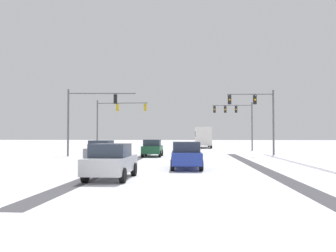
% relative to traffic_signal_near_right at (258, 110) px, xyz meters
% --- Properties ---
extents(ground_plane, '(300.00, 300.00, 0.00)m').
position_rel_traffic_signal_near_right_xyz_m(ground_plane, '(-8.45, -23.98, -4.58)').
color(ground_plane, white).
extents(wheel_track_left_lane, '(0.90, 28.69, 0.01)m').
position_rel_traffic_signal_near_right_xyz_m(wheel_track_left_lane, '(-11.21, -10.94, -4.58)').
color(wheel_track_left_lane, '#4C4C51').
rests_on(wheel_track_left_lane, ground).
extents(wheel_track_right_lane, '(0.89, 28.69, 0.01)m').
position_rel_traffic_signal_near_right_xyz_m(wheel_track_right_lane, '(-2.26, -10.94, -4.58)').
color(wheel_track_right_lane, '#4C4C51').
rests_on(wheel_track_right_lane, ground).
extents(traffic_signal_near_right, '(4.62, 0.59, 6.50)m').
position_rel_traffic_signal_near_right_xyz_m(traffic_signal_near_right, '(0.00, 0.00, 0.00)').
color(traffic_signal_near_right, '#56565B').
rests_on(traffic_signal_near_right, ground).
extents(traffic_signal_near_left, '(6.61, 0.68, 6.50)m').
position_rel_traffic_signal_near_right_xyz_m(traffic_signal_near_left, '(-16.61, -1.75, -0.12)').
color(traffic_signal_near_left, '#56565B').
rests_on(traffic_signal_near_left, ground).
extents(traffic_signal_far_right, '(5.35, 0.39, 6.50)m').
position_rel_traffic_signal_near_right_xyz_m(traffic_signal_far_right, '(-0.55, 12.09, 0.19)').
color(traffic_signal_far_right, '#56565B').
rests_on(traffic_signal_far_right, ground).
extents(traffic_signal_far_left, '(6.55, 0.47, 6.50)m').
position_rel_traffic_signal_near_right_xyz_m(traffic_signal_far_left, '(-16.18, 8.07, 0.09)').
color(traffic_signal_far_left, '#56565B').
rests_on(traffic_signal_far_left, ground).
extents(car_dark_green_lead, '(1.89, 4.13, 1.62)m').
position_rel_traffic_signal_near_right_xyz_m(car_dark_green_lead, '(-10.24, -1.63, -3.76)').
color(car_dark_green_lead, '#194C2D').
rests_on(car_dark_green_lead, ground).
extents(car_grey_second, '(1.87, 4.12, 1.62)m').
position_rel_traffic_signal_near_right_xyz_m(car_grey_second, '(-13.62, -7.34, -3.76)').
color(car_grey_second, slate).
rests_on(car_grey_second, ground).
extents(car_blue_third, '(1.99, 4.18, 1.62)m').
position_rel_traffic_signal_near_right_xyz_m(car_blue_third, '(-6.79, -13.45, -3.76)').
color(car_blue_third, '#233899').
rests_on(car_blue_third, ground).
extents(car_silver_fourth, '(1.86, 4.11, 1.62)m').
position_rel_traffic_signal_near_right_xyz_m(car_silver_fourth, '(-10.11, -18.51, -3.76)').
color(car_silver_fourth, '#B7BABF').
rests_on(car_silver_fourth, ground).
extents(bus_oncoming, '(2.69, 11.00, 3.38)m').
position_rel_traffic_signal_near_right_xyz_m(bus_oncoming, '(-4.71, 23.48, -2.59)').
color(bus_oncoming, silver).
rests_on(bus_oncoming, ground).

